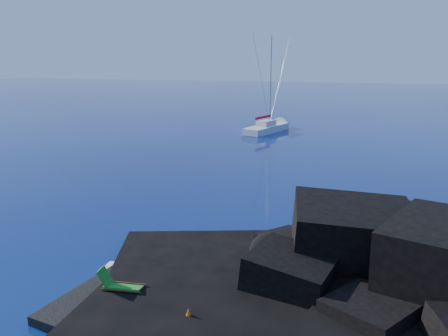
% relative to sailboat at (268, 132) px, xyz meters
% --- Properties ---
extents(ground, '(400.00, 400.00, 0.00)m').
position_rel_sailboat_xyz_m(ground, '(3.62, -43.36, 0.00)').
color(ground, '#04063D').
rests_on(ground, ground).
extents(headland, '(24.00, 24.00, 3.60)m').
position_rel_sailboat_xyz_m(headland, '(16.62, -40.36, 0.00)').
color(headland, black).
rests_on(headland, ground).
extents(beach, '(9.08, 6.86, 0.70)m').
position_rel_sailboat_xyz_m(beach, '(8.12, -42.86, 0.00)').
color(beach, black).
rests_on(beach, ground).
extents(surf_foam, '(10.00, 8.00, 0.06)m').
position_rel_sailboat_xyz_m(surf_foam, '(8.62, -38.36, 0.00)').
color(surf_foam, white).
rests_on(surf_foam, ground).
extents(sailboat, '(5.15, 12.02, 12.34)m').
position_rel_sailboat_xyz_m(sailboat, '(0.00, 0.00, 0.00)').
color(sailboat, white).
rests_on(sailboat, ground).
extents(deck_chair, '(1.71, 0.99, 1.11)m').
position_rel_sailboat_xyz_m(deck_chair, '(5.90, -43.01, 0.90)').
color(deck_chair, '#1D8322').
rests_on(deck_chair, beach).
extents(towel, '(1.98, 1.59, 0.05)m').
position_rel_sailboat_xyz_m(towel, '(7.44, -41.29, 0.37)').
color(towel, white).
rests_on(towel, beach).
extents(sunbather, '(1.60, 1.10, 0.21)m').
position_rel_sailboat_xyz_m(sunbather, '(7.44, -41.29, 0.50)').
color(sunbather, tan).
rests_on(sunbather, towel).
extents(marker_cone, '(0.42, 0.42, 0.55)m').
position_rel_sailboat_xyz_m(marker_cone, '(8.92, -43.78, 0.62)').
color(marker_cone, '#D9590B').
rests_on(marker_cone, beach).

